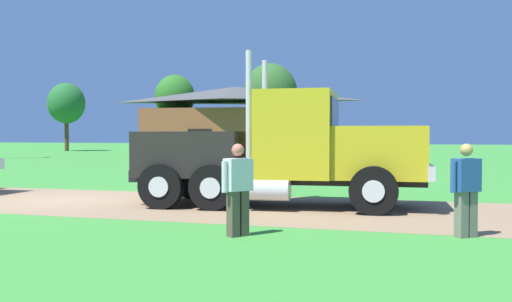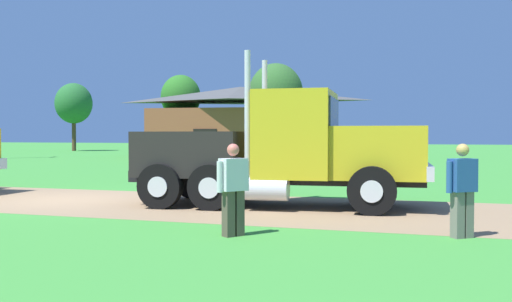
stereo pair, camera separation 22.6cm
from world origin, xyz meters
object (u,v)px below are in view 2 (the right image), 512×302
at_px(visitor_standing_near, 462,187).
at_px(shed_building, 241,123).
at_px(visitor_walking_mid, 233,186).
at_px(truck_foreground_white, 281,153).

bearing_deg(visitor_standing_near, shed_building, 115.64).
distance_m(visitor_standing_near, visitor_walking_mid, 3.88).
bearing_deg(visitor_walking_mid, visitor_standing_near, 15.76).
distance_m(truck_foreground_white, shed_building, 31.24).
relative_size(truck_foreground_white, shed_building, 0.49).
bearing_deg(truck_foreground_white, visitor_walking_mid, -85.07).
relative_size(truck_foreground_white, visitor_walking_mid, 4.61).
xyz_separation_m(truck_foreground_white, visitor_standing_near, (4.10, -3.26, -0.45)).
distance_m(truck_foreground_white, visitor_walking_mid, 4.36).
bearing_deg(truck_foreground_white, shed_building, 111.43).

